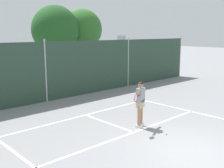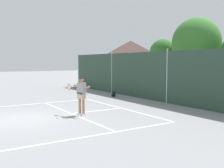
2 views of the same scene
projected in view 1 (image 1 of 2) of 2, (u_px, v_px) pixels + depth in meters
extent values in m
plane|color=gray|center=(191.00, 153.00, 8.64)|extent=(120.00, 120.00, 0.00)
cube|color=white|center=(85.00, 115.00, 12.59)|extent=(8.20, 0.10, 0.01)
cube|color=white|center=(134.00, 132.00, 10.41)|extent=(8.20, 0.10, 0.01)
cube|color=white|center=(108.00, 123.00, 11.48)|extent=(0.10, 2.97, 0.01)
cube|color=#284233|center=(46.00, 72.00, 14.80)|extent=(26.00, 0.05, 3.28)
cylinder|color=#B2B2B7|center=(46.00, 71.00, 14.78)|extent=(0.09, 0.09, 3.43)
cylinder|color=#B2B2B7|center=(128.00, 62.00, 19.14)|extent=(0.09, 0.09, 3.43)
cylinder|color=#B2B2B7|center=(180.00, 57.00, 23.50)|extent=(0.09, 0.09, 3.43)
cylinder|color=yellow|center=(120.00, 62.00, 21.10)|extent=(0.12, 0.12, 3.05)
cube|color=white|center=(121.00, 39.00, 20.71)|extent=(0.90, 0.06, 0.60)
torus|color=#D85919|center=(124.00, 42.00, 20.55)|extent=(0.48, 0.48, 0.02)
cylinder|color=brown|center=(57.00, 61.00, 26.39)|extent=(0.36, 0.36, 2.06)
ellipsoid|color=#235623|center=(56.00, 30.00, 25.83)|extent=(4.60, 4.14, 4.60)
cylinder|color=brown|center=(83.00, 58.00, 28.53)|extent=(0.36, 0.36, 2.35)
ellipsoid|color=#2D6628|center=(83.00, 29.00, 27.99)|extent=(4.09, 3.68, 4.09)
cube|color=silver|center=(141.00, 125.00, 11.12)|extent=(0.20, 0.29, 0.10)
cube|color=silver|center=(139.00, 126.00, 10.91)|extent=(0.20, 0.29, 0.10)
cylinder|color=#A37556|center=(141.00, 114.00, 11.04)|extent=(0.13, 0.13, 0.82)
cylinder|color=#A37556|center=(139.00, 115.00, 10.83)|extent=(0.13, 0.13, 0.82)
cube|color=tan|center=(140.00, 103.00, 10.85)|extent=(0.42, 0.35, 0.32)
cube|color=gray|center=(140.00, 95.00, 10.78)|extent=(0.46, 0.36, 0.56)
sphere|color=#A37556|center=(141.00, 85.00, 10.71)|extent=(0.22, 0.22, 0.22)
sphere|color=black|center=(141.00, 84.00, 10.70)|extent=(0.21, 0.21, 0.21)
cylinder|color=#A37556|center=(139.00, 94.00, 10.58)|extent=(0.55, 0.27, 0.17)
cylinder|color=#A37556|center=(143.00, 92.00, 11.02)|extent=(0.51, 0.26, 0.22)
cylinder|color=black|center=(138.00, 96.00, 10.40)|extent=(0.29, 0.14, 0.04)
torus|color=red|center=(136.00, 98.00, 10.07)|extent=(0.29, 0.13, 0.30)
cylinder|color=silver|center=(136.00, 98.00, 10.07)|extent=(0.25, 0.09, 0.26)
sphere|color=#CCE033|center=(166.00, 134.00, 10.17)|extent=(0.07, 0.07, 0.07)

